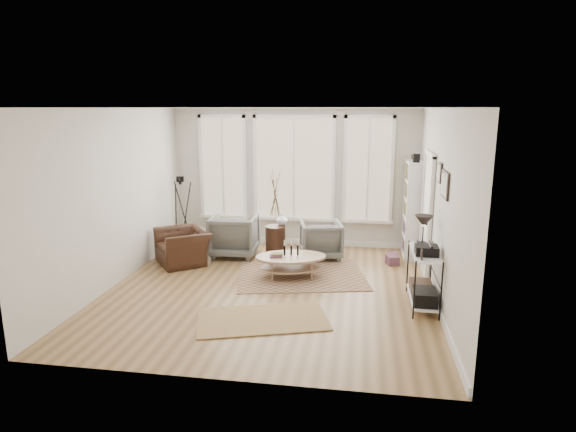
% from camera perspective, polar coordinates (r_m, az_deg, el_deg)
% --- Properties ---
extents(room, '(5.50, 5.54, 2.90)m').
position_cam_1_polar(room, '(7.61, -2.00, 1.51)').
color(room, '#967147').
rests_on(room, ground).
extents(bay_window, '(4.14, 0.12, 2.24)m').
position_cam_1_polar(bay_window, '(10.21, 0.71, 5.38)').
color(bay_window, tan).
rests_on(bay_window, ground).
extents(door, '(0.09, 1.06, 2.22)m').
position_cam_1_polar(door, '(8.72, 16.16, 0.40)').
color(door, silver).
rests_on(door, ground).
extents(bookcase, '(0.31, 0.85, 2.06)m').
position_cam_1_polar(bookcase, '(9.78, 14.56, 0.79)').
color(bookcase, white).
rests_on(bookcase, ground).
extents(low_shelf, '(0.38, 1.08, 1.30)m').
position_cam_1_polar(low_shelf, '(7.47, 15.77, -6.46)').
color(low_shelf, white).
rests_on(low_shelf, ground).
extents(wall_art, '(0.04, 0.88, 0.44)m').
position_cam_1_polar(wall_art, '(7.21, 17.95, 3.91)').
color(wall_art, black).
rests_on(wall_art, ground).
extents(rug_main, '(2.50, 2.08, 0.01)m').
position_cam_1_polar(rug_main, '(8.58, 1.60, -7.03)').
color(rug_main, brown).
rests_on(rug_main, ground).
extents(rug_runner, '(2.01, 1.49, 0.01)m').
position_cam_1_polar(rug_runner, '(6.90, -3.06, -12.06)').
color(rug_runner, brown).
rests_on(rug_runner, ground).
extents(coffee_table, '(1.38, 1.06, 0.56)m').
position_cam_1_polar(coffee_table, '(8.41, 0.28, -5.31)').
color(coffee_table, tan).
rests_on(coffee_table, ground).
extents(armchair_left, '(0.93, 0.96, 0.84)m').
position_cam_1_polar(armchair_left, '(9.68, -6.37, -2.28)').
color(armchair_left, slate).
rests_on(armchair_left, ground).
extents(armchair_right, '(0.93, 0.95, 0.73)m').
position_cam_1_polar(armchair_right, '(9.52, 3.93, -2.81)').
color(armchair_right, slate).
rests_on(armchair_right, ground).
extents(side_table, '(0.40, 0.40, 1.69)m').
position_cam_1_polar(side_table, '(9.53, -1.51, 0.01)').
color(side_table, '#351C12').
rests_on(side_table, ground).
extents(vase, '(0.22, 0.22, 0.23)m').
position_cam_1_polar(vase, '(9.66, -0.72, -0.39)').
color(vase, silver).
rests_on(vase, side_table).
extents(accent_chair, '(1.31, 1.29, 0.64)m').
position_cam_1_polar(accent_chair, '(9.39, -12.35, -3.56)').
color(accent_chair, '#351C12').
rests_on(accent_chair, ground).
extents(tripod_camera, '(0.54, 0.54, 1.54)m').
position_cam_1_polar(tripod_camera, '(10.23, -12.47, -0.01)').
color(tripod_camera, black).
rests_on(tripod_camera, ground).
extents(book_stack_near, '(0.25, 0.29, 0.17)m').
position_cam_1_polar(book_stack_near, '(9.49, 12.22, -4.89)').
color(book_stack_near, maroon).
rests_on(book_stack_near, ground).
extents(book_stack_far, '(0.27, 0.30, 0.17)m').
position_cam_1_polar(book_stack_far, '(9.37, 12.26, -5.12)').
color(book_stack_far, maroon).
rests_on(book_stack_far, ground).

